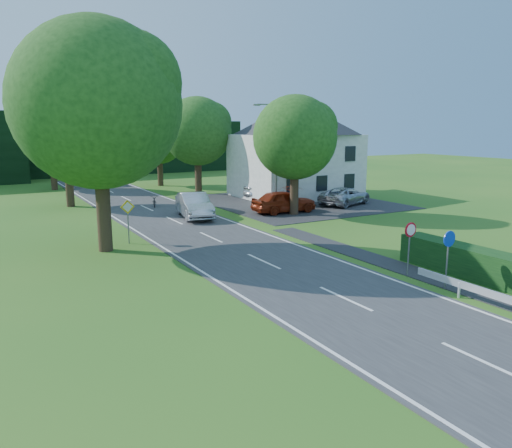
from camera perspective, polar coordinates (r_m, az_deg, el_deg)
road at (r=25.55m, az=-1.43°, el=-3.28°), size 7.00×80.00×0.04m
parking_pad at (r=42.59m, az=4.48°, el=2.54°), size 14.00×16.00×0.04m
line_edge_left at (r=24.23m, az=-8.22°, el=-4.15°), size 0.12×80.00×0.01m
line_edge_right at (r=27.19m, az=4.62°, el=-2.37°), size 0.12×80.00×0.01m
line_centre at (r=25.55m, az=-1.43°, el=-3.23°), size 0.12×80.00×0.01m
tree_main at (r=26.42m, az=-17.48°, el=9.42°), size 9.40×9.40×11.64m
tree_left_far at (r=42.38m, az=-20.79°, el=7.62°), size 7.00×7.00×8.58m
tree_right_far at (r=47.66m, az=-6.69°, el=8.89°), size 7.40×7.40×9.09m
tree_left_back at (r=54.32m, az=-22.31°, el=7.87°), size 6.60×6.60×8.07m
tree_right_back at (r=54.80m, az=-10.97°, el=8.25°), size 6.20×6.20×7.56m
tree_right_mid at (r=36.07m, az=4.45°, el=7.80°), size 7.00×7.00×8.58m
treeline_right at (r=70.66m, az=-13.69°, el=8.53°), size 30.00×5.00×7.00m
house_white at (r=45.76m, az=4.53°, el=8.66°), size 10.60×8.40×8.60m
streetlight at (r=37.49m, az=2.16°, el=8.22°), size 2.03×0.18×8.00m
sign_roundabout at (r=21.03m, az=21.13°, el=-2.58°), size 0.64×0.08×2.37m
sign_speed_limit at (r=22.28m, az=17.20°, el=-1.33°), size 0.64×0.11×2.37m
sign_priority_left at (r=28.12m, az=-14.45°, el=1.24°), size 0.78×0.09×2.44m
moving_car at (r=35.28m, az=-7.06°, el=2.14°), size 2.77×5.48×1.72m
motorcycle at (r=40.59m, az=-11.53°, el=2.59°), size 1.08×1.81×0.90m
parked_car_red at (r=37.09m, az=3.20°, el=2.60°), size 4.95×2.14×1.66m
parked_car_silver_a at (r=44.56m, az=1.60°, el=4.03°), size 5.14×2.79×1.61m
parked_car_silver_b at (r=41.37m, az=10.16°, el=3.17°), size 5.65×3.95×1.43m
parasol at (r=38.79m, az=4.00°, el=3.10°), size 2.24×2.28×1.83m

